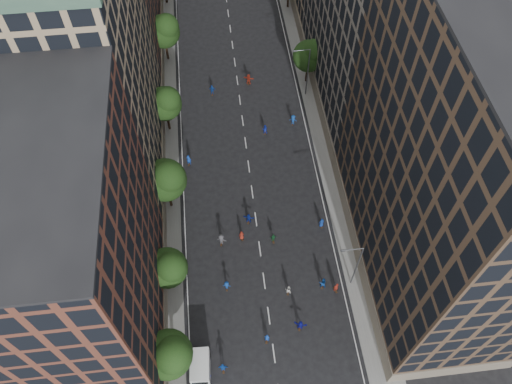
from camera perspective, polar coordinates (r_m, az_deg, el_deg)
ground at (r=77.51m, az=-1.50°, el=7.89°), size 240.00×240.00×0.00m
sidewalk_left at (r=83.00m, az=-10.46°, el=10.90°), size 4.00×105.00×0.15m
sidewalk_right at (r=84.13m, az=6.32°, el=12.31°), size 4.00×105.00×0.15m
bldg_left_a at (r=50.40m, az=-20.59°, el=-7.21°), size 14.00×22.00×30.00m
bldg_left_b at (r=63.78m, az=-19.09°, el=13.08°), size 14.00×26.00×34.00m
bldg_right_a at (r=52.91m, az=21.89°, el=2.40°), size 14.00×30.00×36.00m
bldg_right_b at (r=73.08m, az=13.83°, el=20.06°), size 14.00×28.00×33.00m
tree_left_0 at (r=54.09m, az=-9.88°, el=-17.83°), size 5.20×5.20×8.83m
tree_left_1 at (r=58.22m, az=-9.99°, el=-8.50°), size 4.80×4.80×8.21m
tree_left_2 at (r=63.84m, az=-10.22°, el=1.48°), size 5.60×5.60×9.45m
tree_left_3 at (r=73.46m, az=-10.31°, el=10.03°), size 5.00×5.00×8.58m
tree_left_4 at (r=85.38m, az=-10.45°, el=17.75°), size 5.40×5.40×9.08m
tree_right_a at (r=80.61m, az=6.20°, el=15.34°), size 5.00×5.00×8.39m
streetlamp_near at (r=59.09m, az=11.31°, el=-8.11°), size 2.64×0.22×9.06m
streetlamp_far at (r=78.62m, az=5.80°, el=13.71°), size 2.64×0.22×9.06m
cargo_van at (r=58.03m, az=-6.39°, el=-19.68°), size 2.45×4.82×2.51m
skater_0 at (r=58.34m, az=-5.59°, el=-20.14°), size 0.96×0.80×1.68m
skater_1 at (r=59.29m, az=1.26°, el=-16.35°), size 0.68×0.54×1.65m
skater_2 at (r=62.18m, az=7.62°, el=-10.25°), size 1.03×0.88×1.84m
skater_3 at (r=61.77m, az=-3.36°, el=-10.64°), size 1.07×0.73×1.52m
skater_4 at (r=58.31m, az=-3.78°, el=-19.39°), size 1.14×0.55×1.89m
skater_5 at (r=59.97m, az=5.08°, el=-14.92°), size 1.63×1.00×1.67m
skater_6 at (r=64.86m, az=-1.66°, el=-4.98°), size 0.83×0.64×1.51m
skater_7 at (r=62.20m, az=9.14°, el=-10.70°), size 0.75×0.61×1.77m
skater_8 at (r=61.57m, az=3.70°, el=-11.08°), size 0.84×0.71×1.54m
skater_9 at (r=64.45m, az=-3.97°, el=-5.46°), size 1.40×1.07×1.92m
skater_10 at (r=64.67m, az=1.99°, el=-5.27°), size 0.93×0.43×1.55m
skater_11 at (r=66.10m, az=-0.86°, el=-3.03°), size 1.59×0.94×1.63m
skater_12 at (r=66.38m, az=7.50°, el=-3.51°), size 0.79×0.57×1.50m
skater_13 at (r=72.23m, az=-7.70°, el=3.65°), size 0.80×0.67×1.87m
skater_14 at (r=75.54m, az=1.01°, el=7.17°), size 0.86×0.72×1.60m
skater_15 at (r=76.91m, az=4.26°, el=8.21°), size 1.29×0.98×1.77m
skater_16 at (r=81.52m, az=-5.02°, el=11.52°), size 1.11×0.67×1.77m
skater_17 at (r=82.94m, az=-0.85°, el=12.75°), size 1.85×1.15×1.90m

